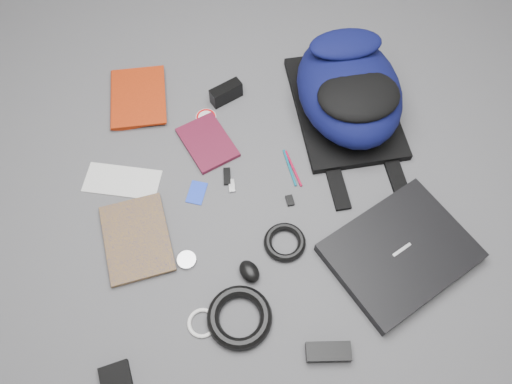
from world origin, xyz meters
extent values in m
plane|color=#4F4F51|center=(0.00, 0.00, 0.00)|extent=(4.00, 4.00, 0.00)
cube|color=black|center=(0.39, -0.27, 0.02)|extent=(0.49, 0.45, 0.04)
imported|color=maroon|center=(-0.44, 0.45, 0.01)|extent=(0.20, 0.27, 0.03)
imported|color=#B37C0C|center=(-0.48, -0.10, 0.01)|extent=(0.22, 0.28, 0.02)
cube|color=silver|center=(-0.42, 0.12, 0.00)|extent=(0.26, 0.18, 0.00)
cube|color=#420C1C|center=(-0.13, 0.22, 0.01)|extent=(0.21, 0.24, 0.02)
cube|color=black|center=(-0.04, 0.40, 0.03)|extent=(0.12, 0.08, 0.06)
cylinder|color=silver|center=(-0.12, 0.33, 0.00)|extent=(0.08, 0.08, 0.00)
cylinder|color=#0C5A71|center=(0.13, 0.08, 0.00)|extent=(0.02, 0.14, 0.01)
cylinder|color=#A70C30|center=(0.14, 0.07, 0.00)|extent=(0.03, 0.14, 0.01)
cube|color=blue|center=(-0.19, 0.04, 0.00)|extent=(0.08, 0.09, 0.00)
cube|color=black|center=(-0.08, 0.08, 0.01)|extent=(0.03, 0.06, 0.01)
cube|color=#AFAFB1|center=(-0.07, 0.04, 0.00)|extent=(0.02, 0.05, 0.01)
cube|color=black|center=(0.10, -0.04, 0.01)|extent=(0.02, 0.04, 0.01)
ellipsoid|color=black|center=(-0.06, -0.26, 0.02)|extent=(0.08, 0.09, 0.04)
cylinder|color=silver|center=(-0.31, -0.16, 0.01)|extent=(0.06, 0.06, 0.01)
cylinder|color=#B6B5B8|center=(-0.24, -0.18, 0.01)|extent=(0.07, 0.07, 0.01)
torus|color=black|center=(0.06, -0.18, 0.01)|extent=(0.15, 0.15, 0.02)
cube|color=black|center=(0.11, -0.51, 0.01)|extent=(0.13, 0.07, 0.03)
torus|color=black|center=(-0.11, -0.38, 0.02)|extent=(0.24, 0.24, 0.04)
cube|color=black|center=(-0.46, -0.49, 0.01)|extent=(0.09, 0.09, 0.02)
torus|color=white|center=(-0.22, -0.38, 0.01)|extent=(0.10, 0.10, 0.01)
camera|label=1|loc=(-0.12, -0.73, 1.41)|focal=35.00mm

